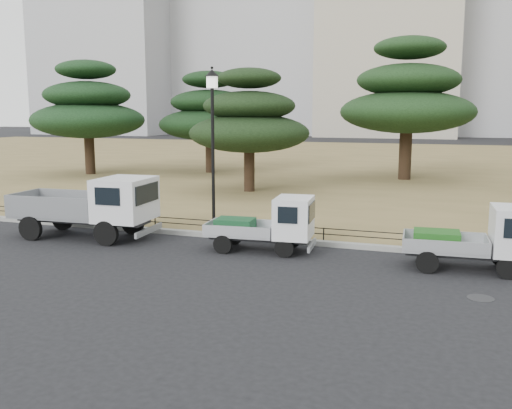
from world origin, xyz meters
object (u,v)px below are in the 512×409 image
at_px(truck_large, 91,204).
at_px(truck_kei_rear, 480,238).
at_px(street_lamp, 213,123).
at_px(truck_kei_front, 268,224).
at_px(tarp_pile, 97,210).

height_order(truck_large, truck_kei_rear, truck_large).
bearing_deg(street_lamp, truck_kei_front, -31.98).
relative_size(truck_kei_front, street_lamp, 0.61).
bearing_deg(truck_large, truck_kei_front, -1.54).
xyz_separation_m(truck_kei_front, street_lamp, (-2.44, 1.52, 2.95)).
distance_m(truck_large, truck_kei_front, 6.10).
relative_size(truck_large, truck_kei_rear, 1.41).
relative_size(truck_kei_front, tarp_pile, 2.26).
bearing_deg(truck_kei_rear, truck_kei_front, 175.16).
bearing_deg(truck_kei_rear, truck_large, 176.88).
height_order(truck_large, tarp_pile, truck_large).
distance_m(truck_kei_front, street_lamp, 4.12).
xyz_separation_m(truck_large, tarp_pile, (-1.22, 2.03, -0.62)).
height_order(street_lamp, tarp_pile, street_lamp).
xyz_separation_m(truck_kei_rear, tarp_pile, (-13.21, 1.99, -0.34)).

